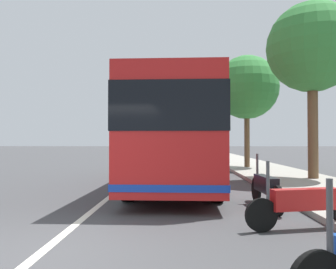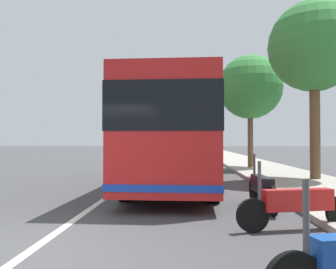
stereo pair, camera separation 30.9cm
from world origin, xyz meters
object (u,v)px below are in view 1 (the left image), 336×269
motorcycle_nearest_curb (305,203)px  roadside_tree_mid_block (312,48)px  motorcycle_angled (266,188)px  car_oncoming (151,147)px  car_far_distant (178,149)px  coach_bus (176,132)px  car_behind_bus (144,148)px  roadside_tree_far_block (247,88)px

motorcycle_nearest_curb → roadside_tree_mid_block: (7.51, -3.05, 4.83)m
motorcycle_angled → car_oncoming: bearing=5.0°
roadside_tree_mid_block → motorcycle_angled: bearing=149.5°
motorcycle_angled → car_oncoming: size_ratio=0.48×
motorcycle_nearest_curb → car_far_distant: bearing=-99.2°
coach_bus → motorcycle_angled: (-4.19, -2.16, -1.44)m
car_behind_bus → roadside_tree_far_block: 24.19m
roadside_tree_mid_block → roadside_tree_far_block: 6.22m
motorcycle_nearest_curb → roadside_tree_mid_block: roadside_tree_mid_block is taller
motorcycle_nearest_curb → roadside_tree_far_block: 14.27m
car_oncoming → motorcycle_nearest_curb: bearing=4.0°
motorcycle_angled → car_far_distant: 30.42m
motorcycle_nearest_curb → car_oncoming: car_oncoming is taller
coach_bus → car_far_distant: size_ratio=2.64×
car_behind_bus → roadside_tree_far_block: roadside_tree_far_block is taller
motorcycle_nearest_curb → roadside_tree_far_block: size_ratio=0.35×
coach_bus → car_far_distant: coach_bus is taller
car_behind_bus → roadside_tree_mid_block: bearing=22.3°
car_oncoming → roadside_tree_far_block: (-31.60, -7.88, 3.96)m
motorcycle_angled → car_far_distant: car_far_distant is taller
motorcycle_angled → roadside_tree_mid_block: 7.99m
motorcycle_angled → roadside_tree_mid_block: roadside_tree_mid_block is taller
motorcycle_angled → roadside_tree_mid_block: (5.50, -3.24, 4.81)m
car_far_distant → car_oncoming: size_ratio=0.84×
motorcycle_angled → car_behind_bus: size_ratio=0.56×
car_oncoming → roadside_tree_far_block: bearing=10.2°
car_behind_bus → roadside_tree_mid_block: roadside_tree_mid_block is taller
motorcycle_angled → car_behind_bus: bearing=7.5°
roadside_tree_mid_block → roadside_tree_far_block: bearing=13.1°
coach_bus → car_oncoming: size_ratio=2.22×
car_far_distant → car_behind_bus: (3.63, 4.23, 0.02)m
car_far_distant → roadside_tree_mid_block: roadside_tree_mid_block is taller
motorcycle_nearest_curb → motorcycle_angled: (2.01, 0.20, 0.02)m
motorcycle_angled → car_behind_bus: 34.55m
motorcycle_nearest_curb → roadside_tree_far_block: (13.54, -1.64, 4.19)m
coach_bus → roadside_tree_far_block: (7.34, -4.00, 2.74)m
car_oncoming → roadside_tree_mid_block: size_ratio=0.67×
coach_bus → motorcycle_angled: bearing=-151.3°
car_behind_bus → motorcycle_angled: bearing=14.3°
motorcycle_angled → car_oncoming: car_oncoming is taller
roadside_tree_far_block → car_behind_bus: bearing=19.9°
car_oncoming → roadside_tree_mid_block: roadside_tree_mid_block is taller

